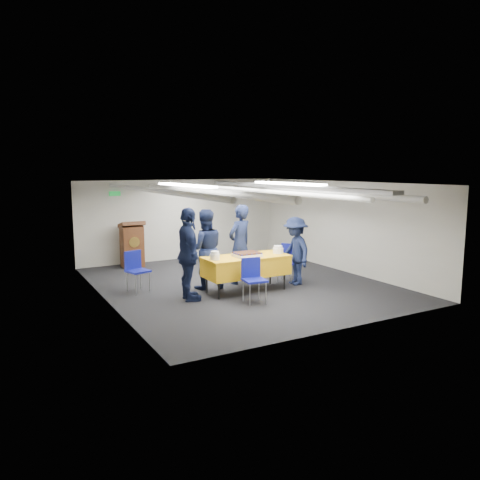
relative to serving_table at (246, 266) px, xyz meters
name	(u,v)px	position (x,y,z in m)	size (l,w,h in m)	color
ground	(240,284)	(0.19, 0.64, -0.56)	(7.00, 7.00, 0.00)	black
room_shell	(234,204)	(0.28, 1.05, 1.25)	(6.00, 7.00, 2.30)	#BCB8A9
serving_table	(246,266)	(0.00, 0.00, 0.00)	(1.84, 0.81, 0.77)	black
sheet_cake	(247,254)	(-0.01, -0.06, 0.26)	(0.55, 0.43, 0.09)	white
plate_stack_left	(215,256)	(-0.77, -0.05, 0.29)	(0.20, 0.20, 0.18)	white
plate_stack_right	(278,250)	(0.78, -0.05, 0.29)	(0.23, 0.23, 0.17)	white
podium	(132,244)	(-1.41, 3.68, 0.05)	(0.62, 0.53, 1.25)	#5C3017
chair_near	(253,275)	(-0.28, -0.75, -0.03)	(0.47, 0.47, 0.87)	gray
chair_right	(288,258)	(1.33, 0.35, -0.03)	(0.59, 0.59, 0.87)	gray
chair_left	(136,267)	(-2.07, 1.17, -0.03)	(0.52, 0.52, 0.87)	gray
sailor_a	(240,244)	(0.23, 0.70, 0.35)	(0.66, 0.43, 1.81)	black
sailor_b	(205,249)	(-0.67, 0.66, 0.32)	(0.85, 0.66, 1.75)	black
sailor_c	(189,254)	(-1.34, -0.04, 0.37)	(1.09, 0.45, 1.86)	black
sailor_d	(295,251)	(1.28, 0.00, 0.21)	(1.00, 0.57, 1.54)	black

